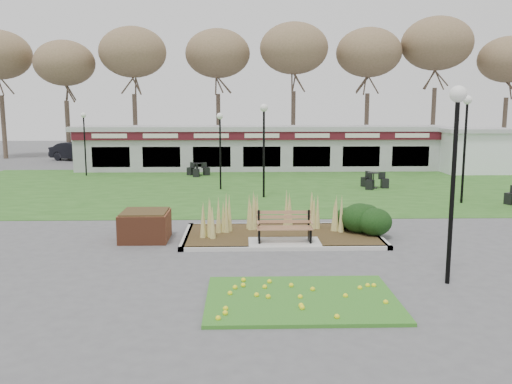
{
  "coord_description": "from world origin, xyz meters",
  "views": [
    {
      "loc": [
        -1.31,
        -16.0,
        4.29
      ],
      "look_at": [
        -0.82,
        2.0,
        1.38
      ],
      "focal_mm": 38.0,
      "sensor_mm": 36.0,
      "label": 1
    }
  ],
  "objects_px": {
    "lamp_post_near_right": "(455,141)",
    "lamp_post_far_right": "(466,125)",
    "lamp_post_mid_left": "(220,134)",
    "bistro_set_b": "(198,171)",
    "brick_planter": "(145,225)",
    "lamp_post_mid_right": "(264,130)",
    "park_bench": "(284,226)",
    "bistro_set_c": "(373,183)",
    "food_pavilion": "(261,148)",
    "lamp_post_far_left": "(84,130)",
    "service_hut": "(474,150)",
    "car_black": "(77,151)"
  },
  "relations": [
    {
      "from": "lamp_post_near_right",
      "to": "lamp_post_far_left",
      "type": "xyz_separation_m",
      "value": [
        -14.45,
        20.5,
        -0.65
      ]
    },
    {
      "from": "bistro_set_b",
      "to": "bistro_set_c",
      "type": "bearing_deg",
      "value": -28.76
    },
    {
      "from": "park_bench",
      "to": "brick_planter",
      "type": "distance_m",
      "value": 4.47
    },
    {
      "from": "lamp_post_near_right",
      "to": "lamp_post_mid_left",
      "type": "bearing_deg",
      "value": 112.17
    },
    {
      "from": "service_hut",
      "to": "car_black",
      "type": "xyz_separation_m",
      "value": [
        -27.55,
        8.2,
        -0.73
      ]
    },
    {
      "from": "lamp_post_mid_left",
      "to": "lamp_post_far_right",
      "type": "relative_size",
      "value": 0.83
    },
    {
      "from": "bistro_set_b",
      "to": "park_bench",
      "type": "bearing_deg",
      "value": -76.5
    },
    {
      "from": "brick_planter",
      "to": "bistro_set_c",
      "type": "height_order",
      "value": "brick_planter"
    },
    {
      "from": "park_bench",
      "to": "bistro_set_c",
      "type": "xyz_separation_m",
      "value": [
        5.52,
        11.31,
        -0.3
      ]
    },
    {
      "from": "brick_planter",
      "to": "lamp_post_far_left",
      "type": "height_order",
      "value": "lamp_post_far_left"
    },
    {
      "from": "lamp_post_far_right",
      "to": "lamp_post_far_left",
      "type": "xyz_separation_m",
      "value": [
        -19.13,
        9.82,
        -0.62
      ]
    },
    {
      "from": "lamp_post_near_right",
      "to": "lamp_post_far_right",
      "type": "height_order",
      "value": "lamp_post_near_right"
    },
    {
      "from": "food_pavilion",
      "to": "lamp_post_mid_right",
      "type": "bearing_deg",
      "value": -91.42
    },
    {
      "from": "bistro_set_c",
      "to": "service_hut",
      "type": "bearing_deg",
      "value": 38.93
    },
    {
      "from": "brick_planter",
      "to": "lamp_post_far_left",
      "type": "bearing_deg",
      "value": 111.7
    },
    {
      "from": "service_hut",
      "to": "bistro_set_b",
      "type": "relative_size",
      "value": 3.04
    },
    {
      "from": "lamp_post_near_right",
      "to": "lamp_post_mid_right",
      "type": "distance_m",
      "value": 13.01
    },
    {
      "from": "lamp_post_mid_left",
      "to": "bistro_set_c",
      "type": "distance_m",
      "value": 8.3
    },
    {
      "from": "park_bench",
      "to": "lamp_post_mid_left",
      "type": "height_order",
      "value": "lamp_post_mid_left"
    },
    {
      "from": "park_bench",
      "to": "bistro_set_c",
      "type": "relative_size",
      "value": 1.11
    },
    {
      "from": "lamp_post_mid_right",
      "to": "lamp_post_far_right",
      "type": "distance_m",
      "value": 8.81
    },
    {
      "from": "lamp_post_mid_left",
      "to": "lamp_post_far_left",
      "type": "xyz_separation_m",
      "value": [
        -8.39,
        5.64,
        -0.04
      ]
    },
    {
      "from": "bistro_set_b",
      "to": "lamp_post_far_left",
      "type": "bearing_deg",
      "value": 178.01
    },
    {
      "from": "lamp_post_mid_right",
      "to": "bistro_set_b",
      "type": "distance_m",
      "value": 9.16
    },
    {
      "from": "lamp_post_mid_right",
      "to": "lamp_post_far_right",
      "type": "relative_size",
      "value": 0.92
    },
    {
      "from": "lamp_post_far_right",
      "to": "bistro_set_c",
      "type": "relative_size",
      "value": 3.07
    },
    {
      "from": "lamp_post_far_right",
      "to": "lamp_post_near_right",
      "type": "bearing_deg",
      "value": -113.69
    },
    {
      "from": "brick_planter",
      "to": "car_black",
      "type": "bearing_deg",
      "value": 110.96
    },
    {
      "from": "lamp_post_mid_right",
      "to": "bistro_set_c",
      "type": "distance_m",
      "value": 7.0
    },
    {
      "from": "car_black",
      "to": "bistro_set_b",
      "type": "bearing_deg",
      "value": -108.43
    },
    {
      "from": "lamp_post_mid_right",
      "to": "lamp_post_mid_left",
      "type": "bearing_deg",
      "value": 130.36
    },
    {
      "from": "lamp_post_near_right",
      "to": "lamp_post_mid_left",
      "type": "height_order",
      "value": "lamp_post_near_right"
    },
    {
      "from": "park_bench",
      "to": "food_pavilion",
      "type": "distance_m",
      "value": 19.73
    },
    {
      "from": "food_pavilion",
      "to": "lamp_post_far_left",
      "type": "height_order",
      "value": "lamp_post_far_left"
    },
    {
      "from": "lamp_post_mid_right",
      "to": "car_black",
      "type": "height_order",
      "value": "lamp_post_mid_right"
    },
    {
      "from": "park_bench",
      "to": "lamp_post_far_left",
      "type": "height_order",
      "value": "lamp_post_far_left"
    },
    {
      "from": "food_pavilion",
      "to": "service_hut",
      "type": "relative_size",
      "value": 5.59
    },
    {
      "from": "brick_planter",
      "to": "lamp_post_far_right",
      "type": "distance_m",
      "value": 14.48
    },
    {
      "from": "brick_planter",
      "to": "lamp_post_near_right",
      "type": "distance_m",
      "value": 9.71
    },
    {
      "from": "lamp_post_mid_right",
      "to": "lamp_post_far_right",
      "type": "bearing_deg",
      "value": -11.19
    },
    {
      "from": "lamp_post_near_right",
      "to": "bistro_set_b",
      "type": "xyz_separation_m",
      "value": [
        -7.65,
        20.26,
        -3.17
      ]
    },
    {
      "from": "lamp_post_mid_left",
      "to": "lamp_post_far_right",
      "type": "distance_m",
      "value": 11.54
    },
    {
      "from": "bistro_set_b",
      "to": "food_pavilion",
      "type": "bearing_deg",
      "value": 38.9
    },
    {
      "from": "service_hut",
      "to": "lamp_post_far_left",
      "type": "height_order",
      "value": "lamp_post_far_left"
    },
    {
      "from": "lamp_post_mid_left",
      "to": "bistro_set_b",
      "type": "height_order",
      "value": "lamp_post_mid_left"
    },
    {
      "from": "food_pavilion",
      "to": "service_hut",
      "type": "bearing_deg",
      "value": -8.27
    },
    {
      "from": "lamp_post_mid_left",
      "to": "car_black",
      "type": "height_order",
      "value": "lamp_post_mid_left"
    },
    {
      "from": "bistro_set_c",
      "to": "lamp_post_far_right",
      "type": "bearing_deg",
      "value": -56.99
    },
    {
      "from": "lamp_post_near_right",
      "to": "bistro_set_b",
      "type": "bearing_deg",
      "value": 110.67
    },
    {
      "from": "service_hut",
      "to": "park_bench",
      "type": "bearing_deg",
      "value": -127.25
    }
  ]
}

